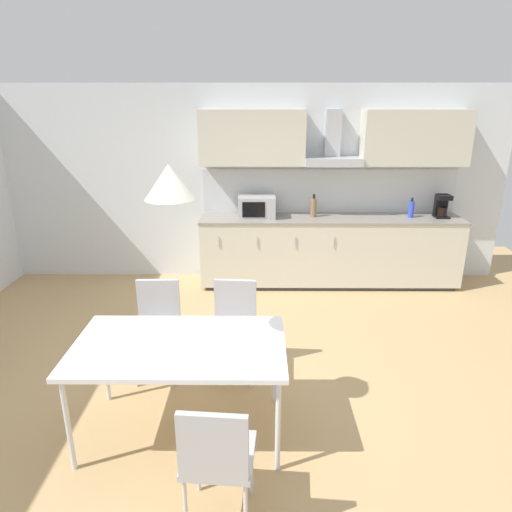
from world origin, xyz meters
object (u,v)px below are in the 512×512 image
at_px(dining_table, 179,349).
at_px(microwave, 257,207).
at_px(chair_far_left, 158,319).
at_px(coffee_maker, 442,206).
at_px(bottle_blue, 411,209).
at_px(chair_far_right, 234,319).
at_px(chair_near_right, 217,454).
at_px(bottle_brown, 314,207).
at_px(pendant_lamp, 169,182).

bearing_deg(dining_table, microwave, 79.75).
bearing_deg(chair_far_left, coffee_maker, 33.46).
xyz_separation_m(bottle_blue, chair_far_right, (-2.21, -2.17, -0.51)).
relative_size(coffee_maker, chair_near_right, 0.34).
bearing_deg(coffee_maker, microwave, -179.38).
xyz_separation_m(bottle_brown, pendant_lamp, (-1.28, -3.01, 0.84)).
height_order(coffee_maker, chair_far_right, coffee_maker).
bearing_deg(pendant_lamp, chair_far_right, 67.20).
bearing_deg(chair_near_right, chair_far_left, 112.32).
relative_size(dining_table, chair_far_left, 1.73).
distance_m(coffee_maker, chair_far_left, 3.99).
height_order(bottle_brown, dining_table, bottle_brown).
bearing_deg(chair_far_right, microwave, 84.90).
bearing_deg(pendant_lamp, chair_near_right, -67.94).
relative_size(dining_table, chair_near_right, 1.73).
distance_m(bottle_blue, chair_far_right, 3.14).
bearing_deg(coffee_maker, pendant_lamp, -134.56).
bearing_deg(bottle_brown, microwave, -177.41).
xyz_separation_m(coffee_maker, dining_table, (-2.96, -3.00, -0.38)).
distance_m(microwave, bottle_brown, 0.75).
xyz_separation_m(microwave, chair_far_right, (-0.19, -2.15, -0.54)).
height_order(bottle_brown, bottle_blue, bottle_brown).
relative_size(bottle_brown, pendant_lamp, 0.94).
xyz_separation_m(dining_table, pendant_lamp, (0.00, 0.00, 1.20)).
xyz_separation_m(bottle_brown, chair_near_right, (-0.95, -3.83, -0.53)).
height_order(coffee_maker, bottle_blue, coffee_maker).
bearing_deg(chair_near_right, microwave, 86.91).
height_order(dining_table, chair_near_right, chair_near_right).
relative_size(dining_table, chair_far_right, 1.73).
bearing_deg(chair_near_right, pendant_lamp, 112.06).
xyz_separation_m(microwave, pendant_lamp, (-0.54, -2.98, 0.83)).
bearing_deg(chair_far_right, pendant_lamp, -112.80).
height_order(bottle_blue, chair_far_left, bottle_blue).
xyz_separation_m(bottle_brown, dining_table, (-1.28, -3.01, -0.35)).
bearing_deg(bottle_blue, coffee_maker, 2.02).
bearing_deg(dining_table, pendant_lamp, 63.43).
distance_m(microwave, bottle_blue, 2.02).
relative_size(bottle_brown, chair_near_right, 0.34).
xyz_separation_m(bottle_blue, chair_far_left, (-2.90, -2.17, -0.51)).
distance_m(chair_far_right, chair_far_left, 0.69).
xyz_separation_m(chair_far_right, pendant_lamp, (-0.35, -0.82, 1.37)).
relative_size(bottle_blue, chair_far_right, 0.30).
relative_size(chair_far_right, chair_near_right, 1.00).
bearing_deg(bottle_brown, chair_far_left, -126.60).
bearing_deg(pendant_lamp, bottle_brown, 66.92).
relative_size(microwave, chair_far_left, 0.55).
height_order(microwave, chair_near_right, microwave).
distance_m(microwave, dining_table, 3.05).
bearing_deg(microwave, dining_table, -100.25).
height_order(chair_far_right, chair_near_right, same).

